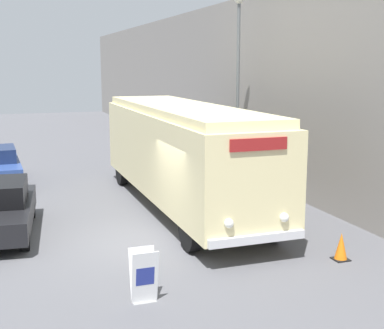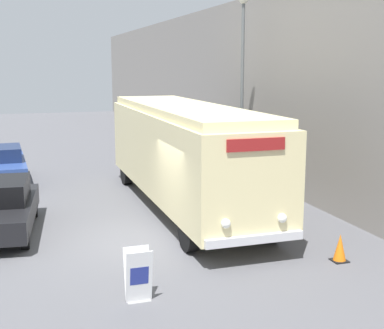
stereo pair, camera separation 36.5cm
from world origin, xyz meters
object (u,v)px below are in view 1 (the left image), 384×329
at_px(streetlamp, 238,65).
at_px(traffic_cone, 341,247).
at_px(vintage_bus, 182,150).
at_px(sign_board, 144,276).

bearing_deg(streetlamp, traffic_cone, -96.89).
height_order(vintage_bus, sign_board, vintage_bus).
bearing_deg(vintage_bus, streetlamp, 39.21).
height_order(vintage_bus, streetlamp, streetlamp).
distance_m(vintage_bus, traffic_cone, 6.27).
height_order(sign_board, streetlamp, streetlamp).
bearing_deg(sign_board, streetlamp, 56.17).
xyz_separation_m(vintage_bus, streetlamp, (3.03, 2.47, 2.64)).
bearing_deg(traffic_cone, vintage_bus, 109.64).
bearing_deg(streetlamp, sign_board, -123.83).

